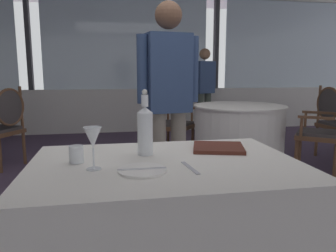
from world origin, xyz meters
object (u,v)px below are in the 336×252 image
at_px(dining_chair_1_1, 169,118).
at_px(dining_chair_0_1, 3,122).
at_px(diner_person_0, 168,94).
at_px(side_plate, 142,170).
at_px(water_bottle, 145,129).
at_px(dining_chair_2_0, 335,117).
at_px(wine_glass, 93,139).
at_px(diner_person_1, 204,86).
at_px(dining_chair_1_0, 326,127).
at_px(menu_book, 218,148).
at_px(water_tumbler, 76,154).

bearing_deg(dining_chair_1_1, dining_chair_0_1, -136.29).
relative_size(dining_chair_1_1, diner_person_0, 0.53).
xyz_separation_m(side_plate, diner_person_0, (0.36, 1.34, 0.23)).
height_order(water_bottle, dining_chair_2_0, water_bottle).
xyz_separation_m(dining_chair_0_1, dining_chair_1_1, (2.11, 0.23, -0.05)).
bearing_deg(wine_glass, dining_chair_0_1, 112.88).
xyz_separation_m(dining_chair_2_0, diner_person_1, (-1.23, 2.06, 0.33)).
bearing_deg(dining_chair_0_1, dining_chair_1_1, -145.56).
bearing_deg(diner_person_0, wine_glass, 147.54).
bearing_deg(dining_chair_1_0, dining_chair_0_1, 22.51).
distance_m(wine_glass, dining_chair_1_1, 3.24).
height_order(dining_chair_0_1, diner_person_1, diner_person_1).
bearing_deg(water_bottle, menu_book, 5.78).
relative_size(wine_glass, dining_chair_1_0, 0.20).
bearing_deg(water_tumbler, wine_glass, -56.24).
relative_size(side_plate, dining_chair_0_1, 0.21).
distance_m(water_tumbler, dining_chair_1_0, 3.13).
distance_m(wine_glass, diner_person_1, 4.91).
height_order(menu_book, dining_chair_1_1, dining_chair_1_1).
distance_m(side_plate, dining_chair_2_0, 3.85).
relative_size(wine_glass, diner_person_1, 0.12).
relative_size(side_plate, dining_chair_1_1, 0.23).
distance_m(side_plate, diner_person_1, 4.90).
bearing_deg(water_bottle, water_tumbler, -164.57).
bearing_deg(dining_chair_1_0, dining_chair_1_1, -0.00).
distance_m(dining_chair_1_1, diner_person_0, 1.91).
xyz_separation_m(dining_chair_1_0, diner_person_0, (-1.94, -0.60, 0.44)).
xyz_separation_m(water_bottle, dining_chair_2_0, (2.83, 2.27, -0.32)).
bearing_deg(water_bottle, diner_person_0, 73.40).
distance_m(water_bottle, menu_book, 0.42).
relative_size(water_tumbler, diner_person_0, 0.05).
relative_size(menu_book, dining_chair_1_0, 0.28).
xyz_separation_m(dining_chair_1_0, dining_chair_1_1, (-1.59, 1.22, -0.02)).
relative_size(wine_glass, diner_person_0, 0.11).
xyz_separation_m(water_bottle, dining_chair_0_1, (-1.46, 2.65, -0.32)).
distance_m(side_plate, dining_chair_0_1, 3.26).
distance_m(side_plate, water_bottle, 0.31).
bearing_deg(water_tumbler, diner_person_1, 66.34).
height_order(side_plate, dining_chair_1_0, dining_chair_1_0).
bearing_deg(dining_chair_1_0, diner_person_1, -38.89).
bearing_deg(wine_glass, dining_chair_2_0, 38.93).
bearing_deg(dining_chair_2_0, dining_chair_0_1, 172.67).
relative_size(dining_chair_2_0, diner_person_0, 0.57).
xyz_separation_m(side_plate, dining_chair_2_0, (2.88, 2.55, -0.19)).
distance_m(wine_glass, dining_chair_0_1, 3.12).
relative_size(dining_chair_0_1, dining_chair_1_1, 1.09).
bearing_deg(side_plate, water_tumbler, 146.33).
height_order(dining_chair_1_1, diner_person_0, diner_person_0).
distance_m(dining_chair_2_0, diner_person_0, 2.83).
distance_m(menu_book, dining_chair_0_1, 3.21).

